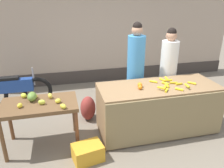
# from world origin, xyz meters

# --- Properties ---
(ground_plane) EXTENTS (24.00, 24.00, 0.00)m
(ground_plane) POSITION_xyz_m (0.00, 0.00, 0.00)
(ground_plane) COLOR #756B5B
(market_wall_back) EXTENTS (7.89, 0.23, 3.46)m
(market_wall_back) POSITION_xyz_m (0.00, 2.80, 1.70)
(market_wall_back) COLOR tan
(market_wall_back) RESTS_ON ground
(fruit_stall_counter) EXTENTS (2.12, 0.86, 0.88)m
(fruit_stall_counter) POSITION_xyz_m (0.51, -0.01, 0.44)
(fruit_stall_counter) COLOR olive
(fruit_stall_counter) RESTS_ON ground
(side_table_wooden) EXTENTS (1.18, 0.68, 0.78)m
(side_table_wooden) POSITION_xyz_m (-1.52, 0.00, 0.68)
(side_table_wooden) COLOR brown
(side_table_wooden) RESTS_ON ground
(banana_bunch_pile) EXTENTS (0.78, 0.61, 0.07)m
(banana_bunch_pile) POSITION_xyz_m (0.70, -0.04, 0.90)
(banana_bunch_pile) COLOR yellow
(banana_bunch_pile) RESTS_ON fruit_stall_counter
(orange_pile) EXTENTS (0.11, 0.19, 0.08)m
(orange_pile) POSITION_xyz_m (0.15, -0.01, 0.92)
(orange_pile) COLOR orange
(orange_pile) RESTS_ON fruit_stall_counter
(mango_papaya_pile) EXTENTS (0.74, 0.67, 0.14)m
(mango_papaya_pile) POSITION_xyz_m (-1.55, 0.08, 0.83)
(mango_papaya_pile) COLOR yellow
(mango_papaya_pile) RESTS_ON side_table_wooden
(vendor_woman_blue_shirt) EXTENTS (0.34, 0.34, 1.89)m
(vendor_woman_blue_shirt) POSITION_xyz_m (0.30, 0.67, 0.96)
(vendor_woman_blue_shirt) COLOR #33333D
(vendor_woman_blue_shirt) RESTS_ON ground
(vendor_woman_white_shirt) EXTENTS (0.34, 0.34, 1.78)m
(vendor_woman_white_shirt) POSITION_xyz_m (0.99, 0.62, 0.89)
(vendor_woman_white_shirt) COLOR #33333D
(vendor_woman_white_shirt) RESTS_ON ground
(parked_motorcycle) EXTENTS (1.60, 0.18, 0.88)m
(parked_motorcycle) POSITION_xyz_m (-2.17, 1.60, 0.40)
(parked_motorcycle) COLOR black
(parked_motorcycle) RESTS_ON ground
(produce_crate) EXTENTS (0.49, 0.40, 0.26)m
(produce_crate) POSITION_xyz_m (-0.85, -0.54, 0.13)
(produce_crate) COLOR gold
(produce_crate) RESTS_ON ground
(produce_sack) EXTENTS (0.39, 0.43, 0.49)m
(produce_sack) POSITION_xyz_m (-0.68, 0.65, 0.25)
(produce_sack) COLOR maroon
(produce_sack) RESTS_ON ground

